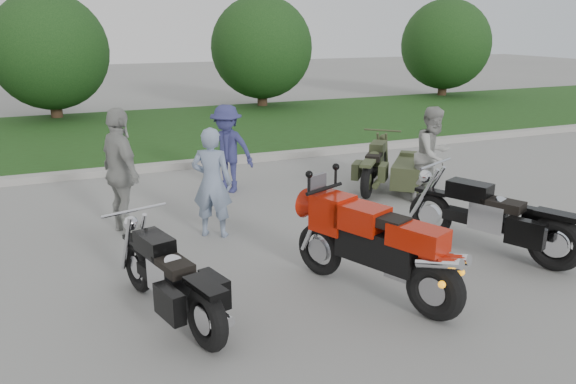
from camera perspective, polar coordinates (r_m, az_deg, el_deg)
name	(u,v)px	position (r m, az deg, el deg)	size (l,w,h in m)	color
ground	(332,271)	(7.27, 4.49, -7.99)	(80.00, 80.00, 0.00)	gray
curb	(210,162)	(12.60, -7.97, 3.02)	(60.00, 0.30, 0.15)	#A29F98
grass_strip	(172,131)	(16.56, -11.70, 6.12)	(60.00, 8.00, 0.14)	#22541D
tree_mid_left	(49,51)	(19.38, -23.07, 13.01)	(3.60, 3.60, 4.00)	#3F2B1C
tree_mid_right	(262,48)	(20.62, -2.69, 14.43)	(3.60, 3.60, 4.00)	#3F2B1C
tree_far_right	(446,45)	(24.53, 15.73, 14.23)	(3.60, 3.60, 4.00)	#3F2B1C
sportbike_red	(377,245)	(6.44, 9.06, -5.31)	(1.09, 2.17, 1.09)	black
cruiser_left	(173,283)	(6.07, -11.61, -9.02)	(0.79, 2.18, 0.85)	black
cruiser_right	(497,221)	(8.09, 20.45, -2.76)	(1.20, 2.29, 0.95)	black
cruiser_sidecar	(394,170)	(10.72, 10.73, 2.17)	(1.79, 1.96, 0.83)	black
person_stripe	(212,183)	(8.22, -7.73, 0.94)	(0.60, 0.39, 1.63)	#7B8CA8
person_grey	(433,155)	(10.14, 14.51, 3.70)	(0.81, 0.63, 1.68)	#9B9C96
person_denim	(227,149)	(10.43, -6.22, 4.37)	(1.05, 0.60, 1.63)	navy
person_back	(121,172)	(8.60, -16.56, 1.98)	(1.11, 0.46, 1.89)	#989A94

